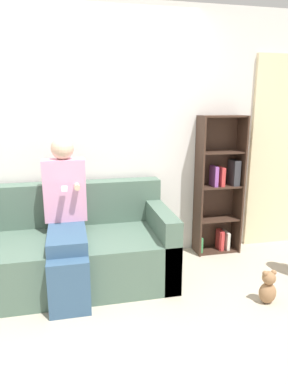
{
  "coord_description": "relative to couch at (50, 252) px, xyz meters",
  "views": [
    {
      "loc": [
        -0.06,
        -2.43,
        1.59
      ],
      "look_at": [
        0.62,
        0.6,
        0.8
      ],
      "focal_mm": 32.0,
      "sensor_mm": 36.0,
      "label": 1
    }
  ],
  "objects": [
    {
      "name": "adult_seated",
      "position": [
        0.16,
        -0.11,
        0.37
      ],
      "size": [
        0.38,
        0.83,
        1.32
      ],
      "color": "#335170",
      "rests_on": "ground_plane"
    },
    {
      "name": "ground_plane",
      "position": [
        0.27,
        -0.55,
        -0.3
      ],
      "size": [
        14.0,
        14.0,
        0.0
      ],
      "primitive_type": "plane",
      "color": "#B2A893"
    },
    {
      "name": "teddy_bear",
      "position": [
        1.75,
        -0.74,
        -0.16
      ],
      "size": [
        0.14,
        0.12,
        0.29
      ],
      "color": "#936B47",
      "rests_on": "ground_plane"
    },
    {
      "name": "back_wall",
      "position": [
        0.27,
        0.48,
        0.98
      ],
      "size": [
        10.0,
        0.06,
        2.55
      ],
      "color": "silver",
      "rests_on": "ground_plane"
    },
    {
      "name": "couch",
      "position": [
        0.0,
        0.0,
        0.0
      ],
      "size": [
        2.19,
        0.91,
        0.86
      ],
      "color": "#4C6656",
      "rests_on": "ground_plane"
    },
    {
      "name": "curtain_panel",
      "position": [
        2.58,
        0.43,
        0.76
      ],
      "size": [
        0.8,
        0.04,
        2.11
      ],
      "color": "beige",
      "rests_on": "ground_plane"
    },
    {
      "name": "bookshelf",
      "position": [
        1.79,
        0.36,
        0.4
      ],
      "size": [
        0.48,
        0.24,
        1.49
      ],
      "color": "#3D281E",
      "rests_on": "ground_plane"
    }
  ]
}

